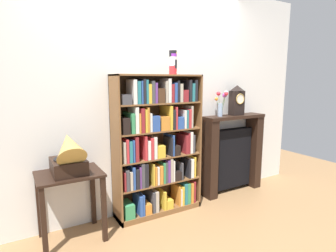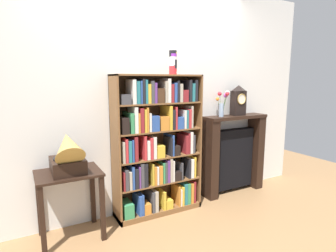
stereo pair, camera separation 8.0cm
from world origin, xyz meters
TOP-DOWN VIEW (x-y plane):
  - ground_plane at (0.00, 0.00)m, footprint 7.40×6.40m
  - wall_back at (0.09, 0.29)m, footprint 4.40×0.08m
  - bookshelf at (-0.01, 0.10)m, footprint 0.99×0.29m
  - cup_stack at (0.17, 0.08)m, footprint 0.09×0.09m
  - side_table_left at (-0.97, 0.03)m, footprint 0.58×0.45m
  - gramophone at (-0.97, -0.03)m, footprint 0.29×0.46m
  - fireplace_mantel at (1.15, 0.15)m, footprint 0.90×0.24m
  - mantel_clock at (1.18, 0.13)m, footprint 0.18×0.12m
  - flower_vase at (0.92, 0.12)m, footprint 0.14×0.17m

SIDE VIEW (x-z plane):
  - ground_plane at x=0.00m, z-range -0.02..0.00m
  - side_table_left at x=-0.97m, z-range 0.16..0.82m
  - fireplace_mantel at x=1.15m, z-range -0.01..1.04m
  - bookshelf at x=-0.01m, z-range -0.03..1.53m
  - gramophone at x=-0.97m, z-range 0.61..1.07m
  - flower_vase at x=0.92m, z-range 1.07..1.39m
  - mantel_clock at x=1.18m, z-range 1.05..1.44m
  - wall_back at x=0.09m, z-range 0.00..2.60m
  - cup_stack at x=0.17m, z-range 1.56..1.81m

